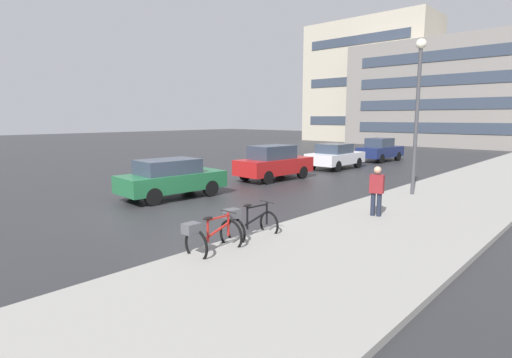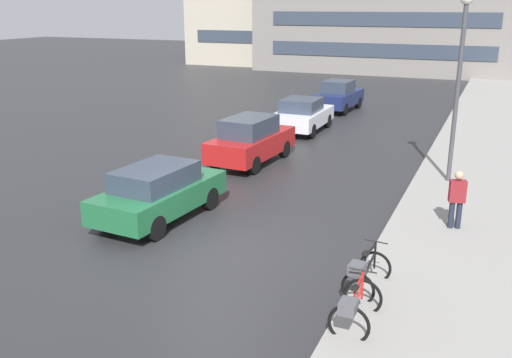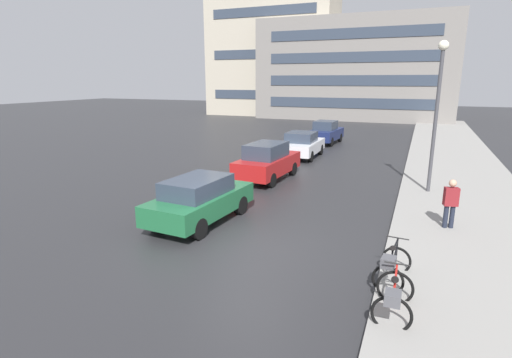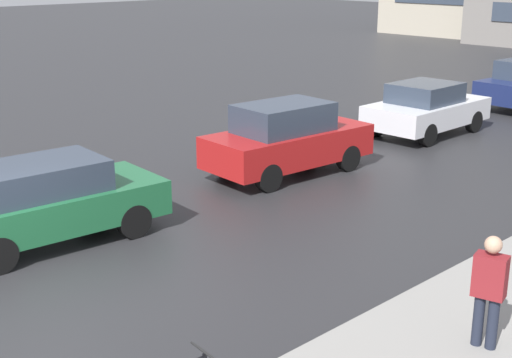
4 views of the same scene
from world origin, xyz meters
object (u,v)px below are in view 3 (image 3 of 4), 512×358
at_px(streetlamp, 438,99).
at_px(bicycle_second, 391,266).
at_px(car_navy, 326,132).
at_px(car_white, 302,145).
at_px(bicycle_nearest, 393,299).
at_px(car_red, 267,161).
at_px(car_green, 200,199).
at_px(pedestrian, 450,203).

bearing_deg(streetlamp, bicycle_second, -95.47).
bearing_deg(car_navy, car_white, -91.05).
bearing_deg(bicycle_second, streetlamp, 84.53).
distance_m(bicycle_nearest, car_navy, 22.25).
height_order(car_red, car_navy, car_red).
bearing_deg(car_red, car_green, -89.57).
bearing_deg(streetlamp, car_red, -178.84).
height_order(bicycle_nearest, pedestrian, pedestrian).
relative_size(bicycle_nearest, car_red, 0.32).
bearing_deg(bicycle_second, bicycle_nearest, -84.31).
bearing_deg(bicycle_second, car_red, 126.59).
relative_size(car_green, pedestrian, 2.53).
distance_m(car_green, car_navy, 17.93).
bearing_deg(car_green, car_red, 90.43).
xyz_separation_m(bicycle_nearest, car_navy, (-6.22, 21.36, 0.32)).
bearing_deg(car_white, car_green, -89.49).
distance_m(car_red, car_navy, 11.72).
bearing_deg(car_green, bicycle_second, -18.55).
xyz_separation_m(bicycle_nearest, car_green, (-6.21, 3.42, 0.29)).
bearing_deg(bicycle_nearest, pedestrian, 77.77).
relative_size(car_white, pedestrian, 2.41).
distance_m(car_red, streetlamp, 7.52).
bearing_deg(car_white, pedestrian, -52.92).
relative_size(car_navy, pedestrian, 2.39).
relative_size(bicycle_nearest, bicycle_second, 0.93).
distance_m(bicycle_second, pedestrian, 4.41).
bearing_deg(car_green, streetlamp, 42.71).
height_order(bicycle_nearest, bicycle_second, bicycle_second).
bearing_deg(car_red, streetlamp, 1.16).
bearing_deg(bicycle_second, car_white, 113.62).
xyz_separation_m(car_red, car_navy, (0.05, 11.72, -0.05)).
height_order(car_green, car_navy, car_navy).
xyz_separation_m(bicycle_nearest, streetlamp, (0.67, 9.77, 3.30)).
relative_size(bicycle_second, car_red, 0.35).
distance_m(bicycle_nearest, streetlamp, 10.34).
bearing_deg(pedestrian, car_red, 151.41).
height_order(car_white, car_navy, car_navy).
height_order(pedestrian, streetlamp, streetlamp).
relative_size(bicycle_nearest, streetlamp, 0.23).
relative_size(car_red, pedestrian, 2.55).
bearing_deg(car_navy, streetlamp, -59.28).
distance_m(car_white, streetlamp, 9.54).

